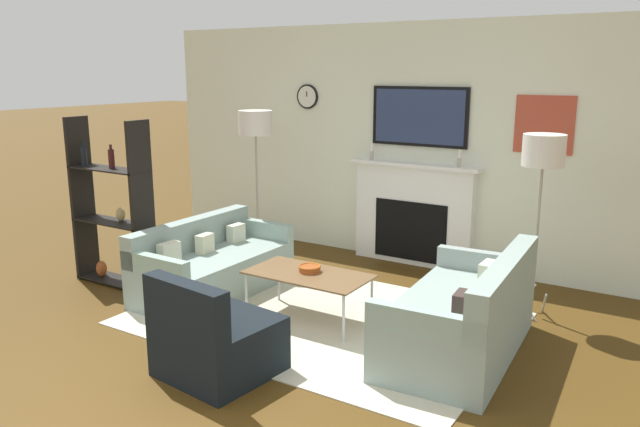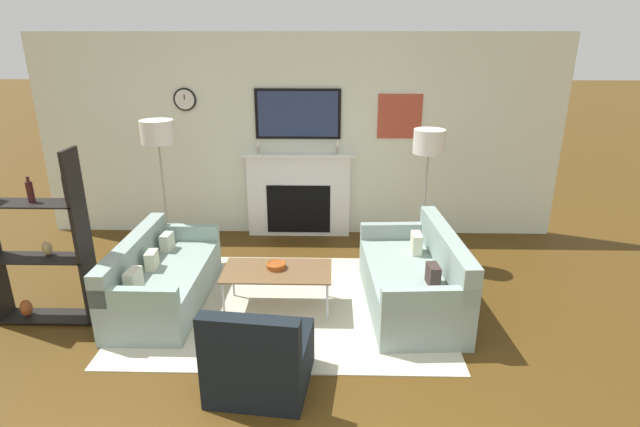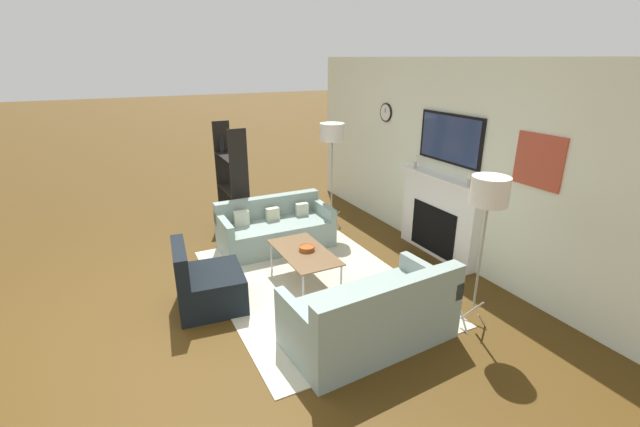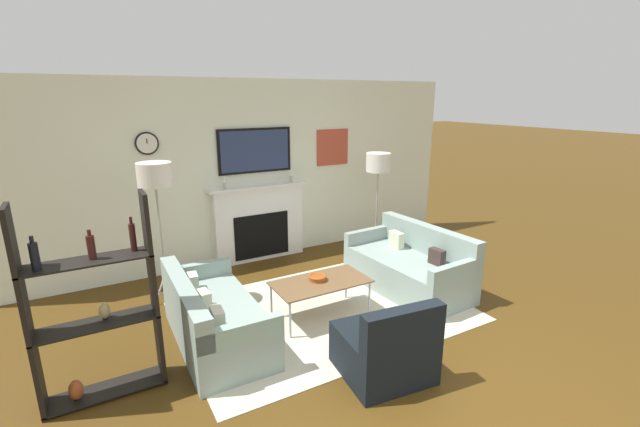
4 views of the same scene
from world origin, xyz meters
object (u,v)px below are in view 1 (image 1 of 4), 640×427
(armchair, at_px, (215,341))
(shelf_unit, at_px, (111,209))
(decorative_bowl, at_px, (310,268))
(floor_lamp_left, at_px, (256,125))
(couch_right, at_px, (463,319))
(floor_lamp_right, at_px, (544,153))
(coffee_table, at_px, (308,276))
(couch_left, at_px, (211,267))

(armchair, relative_size, shelf_unit, 0.48)
(decorative_bowl, xyz_separation_m, floor_lamp_left, (-1.46, 1.14, 1.11))
(couch_right, distance_m, floor_lamp_right, 1.64)
(floor_lamp_left, bearing_deg, couch_right, -20.95)
(armchair, height_order, floor_lamp_right, floor_lamp_right)
(armchair, relative_size, floor_lamp_left, 0.47)
(coffee_table, height_order, shelf_unit, shelf_unit)
(couch_left, xyz_separation_m, floor_lamp_right, (2.86, 1.10, 1.22))
(shelf_unit, bearing_deg, floor_lamp_right, 20.09)
(couch_right, bearing_deg, coffee_table, -176.49)
(armchair, xyz_separation_m, floor_lamp_left, (-1.46, 2.39, 1.31))
(couch_left, xyz_separation_m, decorative_bowl, (1.20, -0.04, 0.20))
(couch_left, bearing_deg, decorative_bowl, -1.74)
(armchair, height_order, decorative_bowl, armchair)
(coffee_table, relative_size, floor_lamp_left, 0.62)
(couch_right, bearing_deg, shelf_unit, -174.85)
(couch_left, height_order, floor_lamp_right, floor_lamp_right)
(couch_left, relative_size, armchair, 1.98)
(decorative_bowl, relative_size, floor_lamp_left, 0.11)
(shelf_unit, bearing_deg, couch_left, 17.41)
(shelf_unit, bearing_deg, decorative_bowl, 7.35)
(coffee_table, height_order, floor_lamp_right, floor_lamp_right)
(coffee_table, distance_m, floor_lamp_left, 2.22)
(armchair, distance_m, floor_lamp_right, 3.16)
(couch_left, bearing_deg, armchair, -47.24)
(decorative_bowl, distance_m, floor_lamp_left, 2.16)
(floor_lamp_right, relative_size, shelf_unit, 0.96)
(shelf_unit, bearing_deg, armchair, -23.48)
(couch_left, xyz_separation_m, coffee_table, (1.21, -0.08, 0.14))
(armchair, xyz_separation_m, decorative_bowl, (0.00, 1.26, 0.21))
(armchair, bearing_deg, floor_lamp_left, 121.36)
(couch_right, height_order, coffee_table, couch_right)
(couch_left, relative_size, floor_lamp_left, 0.94)
(decorative_bowl, bearing_deg, armchair, -90.09)
(couch_left, relative_size, coffee_table, 1.51)
(coffee_table, relative_size, floor_lamp_right, 0.66)
(floor_lamp_right, bearing_deg, couch_left, -158.97)
(couch_left, relative_size, decorative_bowl, 8.19)
(couch_right, height_order, floor_lamp_left, floor_lamp_left)
(couch_right, height_order, floor_lamp_right, floor_lamp_right)
(armchair, distance_m, shelf_unit, 2.49)
(floor_lamp_right, bearing_deg, couch_right, -103.30)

